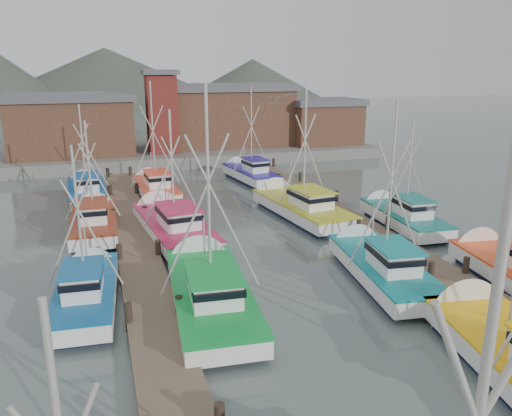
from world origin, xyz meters
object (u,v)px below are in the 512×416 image
object	(u,v)px
boat_8	(171,224)
boat_4	(209,290)
lookout_tower	(162,111)
boat_12	(155,187)

from	to	relation	value
boat_8	boat_4	bearing A→B (deg)	-95.49
lookout_tower	boat_8	world-z (taller)	lookout_tower
boat_8	lookout_tower	bearing A→B (deg)	77.01
boat_4	boat_8	world-z (taller)	boat_4
lookout_tower	boat_12	size ratio (longest dim) A/B	0.87
lookout_tower	boat_4	distance (m)	34.14
lookout_tower	boat_12	world-z (taller)	lookout_tower
boat_4	boat_8	xyz separation A→B (m)	(-0.19, 9.92, -0.01)
boat_12	lookout_tower	bearing A→B (deg)	75.68
boat_12	boat_4	bearing A→B (deg)	-93.51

